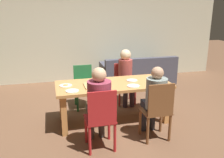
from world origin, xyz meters
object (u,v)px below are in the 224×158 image
(person_0, at_px, (99,101))
(couch, at_px, (138,74))
(chair_2, at_px, (158,110))
(chair_0, at_px, (101,118))
(drinking_glass_0, at_px, (154,80))
(pizza_box_0, at_px, (95,85))
(plate_2, at_px, (72,91))
(plate_3, at_px, (66,85))
(chair_1, at_px, (124,81))
(drinking_glass_1, at_px, (159,81))
(person_2, at_px, (155,96))
(chair_3, at_px, (84,85))
(person_1, at_px, (126,72))
(plate_1, at_px, (133,86))
(plate_0, at_px, (132,80))
(dining_table, at_px, (113,89))

(person_0, height_order, couch, person_0)
(couch, bearing_deg, chair_2, -104.83)
(chair_0, xyz_separation_m, drinking_glass_0, (1.13, 0.73, 0.27))
(pizza_box_0, height_order, plate_2, pizza_box_0)
(chair_0, distance_m, plate_3, 1.08)
(chair_0, relative_size, chair_1, 1.12)
(chair_2, relative_size, drinking_glass_1, 7.28)
(pizza_box_0, xyz_separation_m, plate_2, (-0.40, -0.18, -0.00))
(person_2, relative_size, plate_3, 5.46)
(pizza_box_0, height_order, plate_3, plate_3)
(plate_2, height_order, couch, couch)
(person_0, bearing_deg, person_2, 3.27)
(person_0, distance_m, pizza_box_0, 0.70)
(chair_3, bearing_deg, person_1, -5.18)
(plate_1, bearing_deg, chair_2, -72.27)
(chair_2, xyz_separation_m, plate_3, (-1.32, 0.91, 0.22))
(chair_1, bearing_deg, chair_2, -90.00)
(plate_0, distance_m, drinking_glass_0, 0.42)
(plate_0, xyz_separation_m, plate_3, (-1.22, -0.01, 0.00))
(person_1, relative_size, plate_3, 5.51)
(chair_2, relative_size, plate_3, 4.45)
(dining_table, height_order, person_1, person_1)
(dining_table, height_order, drinking_glass_0, drinking_glass_0)
(chair_1, distance_m, plate_1, 1.19)
(couch, bearing_deg, plate_1, -112.34)
(person_2, bearing_deg, couch, 74.51)
(chair_2, distance_m, pizza_box_0, 1.17)
(plate_2, bearing_deg, dining_table, 18.19)
(dining_table, relative_size, pizza_box_0, 5.70)
(person_1, distance_m, plate_1, 1.03)
(chair_1, xyz_separation_m, pizza_box_0, (-0.84, -0.97, 0.26))
(plate_2, height_order, plate_3, plate_3)
(chair_1, distance_m, chair_3, 0.91)
(chair_0, bearing_deg, chair_1, 63.39)
(chair_2, height_order, plate_0, chair_2)
(person_0, xyz_separation_m, plate_0, (0.80, 0.84, 0.01))
(chair_2, bearing_deg, person_2, 90.00)
(chair_3, distance_m, pizza_box_0, 0.96)
(chair_0, distance_m, person_0, 0.25)
(dining_table, bearing_deg, plate_2, -161.81)
(chair_3, bearing_deg, plate_2, -106.91)
(drinking_glass_0, bearing_deg, plate_0, 143.04)
(chair_2, height_order, plate_3, chair_2)
(person_1, distance_m, drinking_glass_1, 1.09)
(plate_2, bearing_deg, plate_3, 104.74)
(chair_0, xyz_separation_m, plate_0, (0.80, 0.98, 0.22))
(chair_2, distance_m, plate_0, 0.95)
(plate_0, bearing_deg, person_0, -133.59)
(person_2, height_order, plate_2, person_2)
(pizza_box_0, bearing_deg, chair_3, 94.15)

